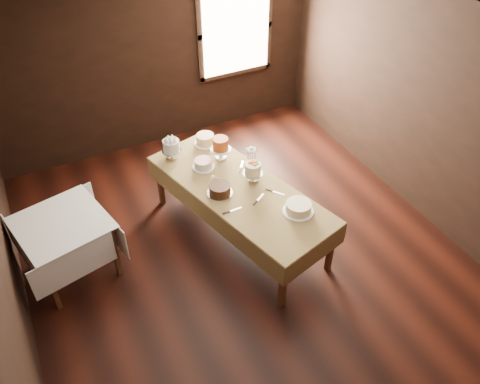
{
  "coord_description": "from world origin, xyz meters",
  "views": [
    {
      "loc": [
        -1.86,
        -3.52,
        4.46
      ],
      "look_at": [
        0.0,
        0.2,
        0.95
      ],
      "focal_mm": 36.14,
      "sensor_mm": 36.0,
      "label": 1
    }
  ],
  "objects_px": {
    "cake_cream": "(298,208)",
    "cake_speckled": "(205,140)",
    "cake_lattice": "(203,164)",
    "flower_vase": "(251,166)",
    "cake_server_c": "(217,178)",
    "display_table": "(239,191)",
    "cake_caramel": "(221,149)",
    "cake_flowers": "(253,173)",
    "cake_server_e": "(236,209)",
    "cake_meringue": "(172,150)",
    "cake_server_a": "(260,197)",
    "side_table": "(63,229)",
    "cake_chocolate": "(220,189)",
    "cake_server_d": "(242,164)",
    "cake_server_b": "(278,193)"
  },
  "relations": [
    {
      "from": "cake_speckled",
      "to": "cake_lattice",
      "type": "distance_m",
      "value": 0.53
    },
    {
      "from": "display_table",
      "to": "cake_meringue",
      "type": "distance_m",
      "value": 1.07
    },
    {
      "from": "cake_flowers",
      "to": "cake_server_e",
      "type": "xyz_separation_m",
      "value": [
        -0.42,
        -0.39,
        -0.11
      ]
    },
    {
      "from": "cake_cream",
      "to": "cake_server_d",
      "type": "distance_m",
      "value": 1.09
    },
    {
      "from": "cake_cream",
      "to": "cake_server_a",
      "type": "distance_m",
      "value": 0.49
    },
    {
      "from": "cake_speckled",
      "to": "cake_flowers",
      "type": "height_order",
      "value": "cake_flowers"
    },
    {
      "from": "cake_server_b",
      "to": "cake_server_c",
      "type": "xyz_separation_m",
      "value": [
        -0.53,
        0.59,
        0.0
      ]
    },
    {
      "from": "cake_server_e",
      "to": "cake_chocolate",
      "type": "bearing_deg",
      "value": 95.99
    },
    {
      "from": "flower_vase",
      "to": "cake_server_d",
      "type": "bearing_deg",
      "value": 108.88
    },
    {
      "from": "cake_meringue",
      "to": "cake_server_a",
      "type": "height_order",
      "value": "cake_meringue"
    },
    {
      "from": "cake_server_b",
      "to": "cake_server_e",
      "type": "distance_m",
      "value": 0.58
    },
    {
      "from": "cake_flowers",
      "to": "flower_vase",
      "type": "bearing_deg",
      "value": 66.9
    },
    {
      "from": "cake_meringue",
      "to": "cake_cream",
      "type": "relative_size",
      "value": 0.77
    },
    {
      "from": "cake_speckled",
      "to": "cake_chocolate",
      "type": "xyz_separation_m",
      "value": [
        -0.26,
        -1.02,
        -0.01
      ]
    },
    {
      "from": "cake_speckled",
      "to": "cake_server_b",
      "type": "height_order",
      "value": "cake_speckled"
    },
    {
      "from": "side_table",
      "to": "cake_chocolate",
      "type": "bearing_deg",
      "value": -9.75
    },
    {
      "from": "cake_server_b",
      "to": "cake_server_d",
      "type": "bearing_deg",
      "value": 153.67
    },
    {
      "from": "display_table",
      "to": "cake_chocolate",
      "type": "height_order",
      "value": "cake_chocolate"
    },
    {
      "from": "cake_meringue",
      "to": "flower_vase",
      "type": "xyz_separation_m",
      "value": [
        0.79,
        -0.7,
        -0.06
      ]
    },
    {
      "from": "display_table",
      "to": "cake_server_c",
      "type": "bearing_deg",
      "value": 119.18
    },
    {
      "from": "cake_caramel",
      "to": "cake_cream",
      "type": "bearing_deg",
      "value": -75.35
    },
    {
      "from": "flower_vase",
      "to": "cake_caramel",
      "type": "bearing_deg",
      "value": 119.13
    },
    {
      "from": "cake_caramel",
      "to": "cake_flowers",
      "type": "relative_size",
      "value": 1.19
    },
    {
      "from": "cake_cream",
      "to": "cake_speckled",
      "type": "bearing_deg",
      "value": 103.19
    },
    {
      "from": "cake_lattice",
      "to": "flower_vase",
      "type": "relative_size",
      "value": 2.3
    },
    {
      "from": "cake_flowers",
      "to": "cake_server_a",
      "type": "distance_m",
      "value": 0.35
    },
    {
      "from": "display_table",
      "to": "cake_server_d",
      "type": "height_order",
      "value": "cake_server_d"
    },
    {
      "from": "cake_chocolate",
      "to": "cake_server_e",
      "type": "xyz_separation_m",
      "value": [
        0.04,
        -0.34,
        -0.05
      ]
    },
    {
      "from": "cake_server_d",
      "to": "cake_server_e",
      "type": "relative_size",
      "value": 1.0
    },
    {
      "from": "cake_meringue",
      "to": "cake_server_c",
      "type": "distance_m",
      "value": 0.74
    },
    {
      "from": "cake_server_b",
      "to": "flower_vase",
      "type": "xyz_separation_m",
      "value": [
        -0.08,
        0.54,
        0.06
      ]
    },
    {
      "from": "cake_cream",
      "to": "display_table",
      "type": "bearing_deg",
      "value": 121.0
    },
    {
      "from": "cake_server_d",
      "to": "display_table",
      "type": "bearing_deg",
      "value": -173.55
    },
    {
      "from": "cake_lattice",
      "to": "cake_caramel",
      "type": "relative_size",
      "value": 0.94
    },
    {
      "from": "cake_meringue",
      "to": "cake_caramel",
      "type": "bearing_deg",
      "value": -27.12
    },
    {
      "from": "flower_vase",
      "to": "display_table",
      "type": "bearing_deg",
      "value": -140.69
    },
    {
      "from": "cake_caramel",
      "to": "cake_server_e",
      "type": "relative_size",
      "value": 1.27
    },
    {
      "from": "cake_chocolate",
      "to": "cake_server_d",
      "type": "relative_size",
      "value": 1.48
    },
    {
      "from": "cake_server_d",
      "to": "flower_vase",
      "type": "xyz_separation_m",
      "value": [
        0.05,
        -0.16,
        0.06
      ]
    },
    {
      "from": "cake_server_c",
      "to": "cake_cream",
      "type": "bearing_deg",
      "value": 177.9
    },
    {
      "from": "cake_lattice",
      "to": "cake_speckled",
      "type": "bearing_deg",
      "value": 63.98
    },
    {
      "from": "cake_lattice",
      "to": "cake_caramel",
      "type": "xyz_separation_m",
      "value": [
        0.28,
        0.09,
        0.08
      ]
    },
    {
      "from": "cake_speckled",
      "to": "cake_server_c",
      "type": "distance_m",
      "value": 0.76
    },
    {
      "from": "cake_chocolate",
      "to": "cake_server_a",
      "type": "height_order",
      "value": "cake_chocolate"
    },
    {
      "from": "cake_meringue",
      "to": "cake_server_b",
      "type": "xyz_separation_m",
      "value": [
        0.87,
        -1.24,
        -0.12
      ]
    },
    {
      "from": "cake_server_d",
      "to": "cake_flowers",
      "type": "bearing_deg",
      "value": -146.65
    },
    {
      "from": "display_table",
      "to": "cake_lattice",
      "type": "xyz_separation_m",
      "value": [
        -0.22,
        0.56,
        0.11
      ]
    },
    {
      "from": "cake_lattice",
      "to": "cake_flowers",
      "type": "distance_m",
      "value": 0.67
    },
    {
      "from": "cake_caramel",
      "to": "cake_cream",
      "type": "distance_m",
      "value": 1.37
    },
    {
      "from": "cake_lattice",
      "to": "cake_server_d",
      "type": "bearing_deg",
      "value": -19.45
    }
  ]
}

